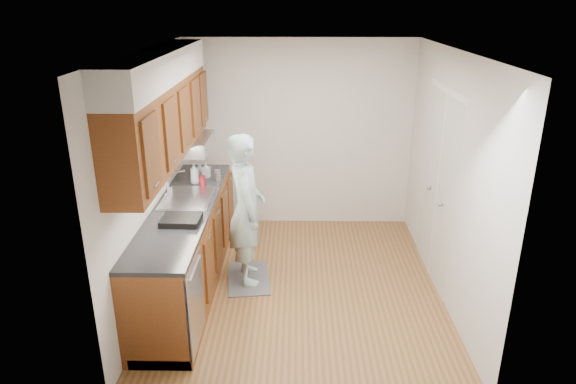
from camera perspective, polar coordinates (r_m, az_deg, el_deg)
The scene contains 16 objects.
floor at distance 5.72m, azimuth 1.21°, elevation -10.33°, with size 3.50×3.50×0.00m, color brown.
ceiling at distance 4.92m, azimuth 1.43°, elevation 15.45°, with size 3.50×3.50×0.00m, color white.
wall_left at distance 5.39m, azimuth -14.85°, elevation 1.62°, with size 0.02×3.50×2.50m, color beige.
wall_right at distance 5.41m, azimuth 17.40°, elevation 1.42°, with size 0.02×3.50×2.50m, color beige.
wall_back at distance 6.87m, azimuth 1.24°, elevation 6.37°, with size 3.00×0.02×2.50m, color beige.
counter at distance 5.61m, azimuth -11.17°, elevation -5.75°, with size 0.64×2.80×1.30m.
upper_cabinets at distance 5.21m, azimuth -13.62°, elevation 9.06°, with size 0.47×2.80×1.21m.
closet_door at distance 5.75m, azimuth 16.26°, elevation 0.30°, with size 0.02×1.22×2.05m, color silver.
floor_mat at distance 5.86m, azimuth -4.41°, elevation -9.51°, with size 0.45×0.76×0.01m, color slate.
person at distance 5.45m, azimuth -4.68°, elevation -0.87°, with size 0.66×0.44×1.88m, color #A3C3C6.
soap_bottle_a at distance 6.01m, azimuth -10.38°, elevation 2.09°, with size 0.10×0.10×0.25m, color silver.
soap_bottle_b at distance 6.21m, azimuth -9.10°, elevation 2.46°, with size 0.08×0.09×0.19m, color silver.
soap_bottle_c at distance 6.29m, azimuth -9.78°, elevation 2.49°, with size 0.12×0.12×0.15m, color silver.
soda_can at distance 5.91m, azimuth -9.51°, elevation 1.19°, with size 0.07×0.07×0.13m, color #AA1D29.
steel_can at distance 6.07m, azimuth -7.84°, elevation 1.83°, with size 0.07×0.07×0.13m, color #A5A5AA.
dish_rack at distance 5.01m, azimuth -11.78°, elevation -3.05°, with size 0.36×0.31×0.06m, color black.
Camera 1 is at (-0.04, -4.90, 2.95)m, focal length 32.00 mm.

